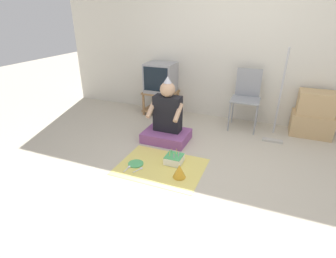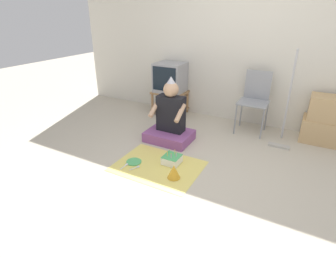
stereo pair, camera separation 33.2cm
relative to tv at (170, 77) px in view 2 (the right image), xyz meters
The scene contains 14 objects.
ground_plane 2.24m from the tv, 54.00° to the right, with size 16.00×16.00×0.00m, color #BCB29E.
wall_back 1.43m from the tv, 11.51° to the left, with size 6.40×0.06×2.55m.
tv_stand 0.42m from the tv, 90.00° to the right, with size 0.57×0.46×0.41m.
tv is the anchor object (origin of this frame).
folding_chair 1.48m from the tv, ahead, with size 0.43×0.40×0.92m.
cardboard_box_stack 2.48m from the tv, ahead, with size 0.57×0.38×0.67m.
dust_mop 2.00m from the tv, 10.94° to the right, with size 0.28×0.33×1.31m.
person_seated 1.16m from the tv, 61.99° to the right, with size 0.63×0.48×0.93m.
party_cloth 1.94m from the tv, 66.51° to the right, with size 1.02×0.77×0.01m.
birthday_cake 1.86m from the tv, 61.21° to the right, with size 0.21×0.21×0.17m.
party_hat_blue 2.15m from the tv, 60.79° to the right, with size 0.15×0.15×0.16m.
paper_plate 1.91m from the tv, 76.46° to the right, with size 0.19×0.19×0.01m.
plastic_spoon_near 2.01m from the tv, 73.99° to the right, with size 0.07×0.14×0.01m.
plastic_spoon_far 2.00m from the tv, 78.43° to the right, with size 0.04×0.15×0.01m.
Camera 2 is at (0.86, -2.27, 1.72)m, focal length 28.00 mm.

